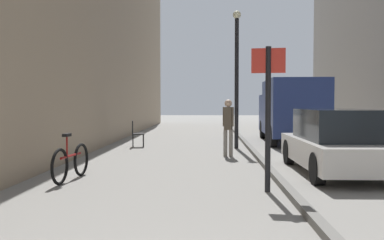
{
  "coord_description": "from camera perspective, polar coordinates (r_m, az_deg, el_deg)",
  "views": [
    {
      "loc": [
        0.17,
        -2.0,
        1.61
      ],
      "look_at": [
        -0.32,
        10.73,
        1.09
      ],
      "focal_mm": 40.84,
      "sensor_mm": 36.0,
      "label": 1
    }
  ],
  "objects": [
    {
      "name": "pedestrian_main_foreground",
      "position": [
        12.95,
        4.75,
        -0.48
      ],
      "size": [
        0.32,
        0.24,
        1.69
      ],
      "rotation": [
        0.0,
        0.0,
        2.83
      ],
      "color": "gray",
      "rests_on": "ground_plane"
    },
    {
      "name": "cafe_chair_near_window",
      "position": [
        15.84,
        -7.37,
        -1.53
      ],
      "size": [
        0.51,
        0.51,
        0.94
      ],
      "rotation": [
        0.0,
        0.0,
        4.9
      ],
      "color": "black",
      "rests_on": "ground_plane"
    },
    {
      "name": "kerb_strip",
      "position": [
        14.16,
        7.92,
        -3.97
      ],
      "size": [
        0.16,
        40.0,
        0.12
      ],
      "primitive_type": "cube",
      "color": "#615F5B",
      "rests_on": "ground_plane"
    },
    {
      "name": "street_sign_post",
      "position": [
        7.9,
        9.9,
        1.83
      ],
      "size": [
        0.6,
        0.11,
        2.6
      ],
      "rotation": [
        0.0,
        0.0,
        3.01
      ],
      "color": "black",
      "rests_on": "ground_plane"
    },
    {
      "name": "lamp_post",
      "position": [
        15.26,
        5.86,
        6.5
      ],
      "size": [
        0.28,
        0.28,
        4.76
      ],
      "color": "black",
      "rests_on": "ground_plane"
    },
    {
      "name": "parked_car",
      "position": [
        10.4,
        18.51,
        -2.74
      ],
      "size": [
        1.88,
        4.22,
        1.45
      ],
      "rotation": [
        0.0,
        0.0,
        0.01
      ],
      "color": "silver",
      "rests_on": "ground_plane"
    },
    {
      "name": "delivery_van",
      "position": [
        17.85,
        12.82,
        1.35
      ],
      "size": [
        2.2,
        5.56,
        2.47
      ],
      "rotation": [
        0.0,
        0.0,
        -0.03
      ],
      "color": "navy",
      "rests_on": "ground_plane"
    },
    {
      "name": "bicycle_leaning",
      "position": [
        9.36,
        -15.53,
        -5.29
      ],
      "size": [
        0.25,
        1.77,
        0.98
      ],
      "rotation": [
        0.0,
        0.0,
        -0.11
      ],
      "color": "black",
      "rests_on": "ground_plane"
    },
    {
      "name": "ground_plane",
      "position": [
        14.09,
        1.49,
        -4.22
      ],
      "size": [
        80.0,
        80.0,
        0.0
      ],
      "primitive_type": "plane",
      "color": "gray"
    }
  ]
}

